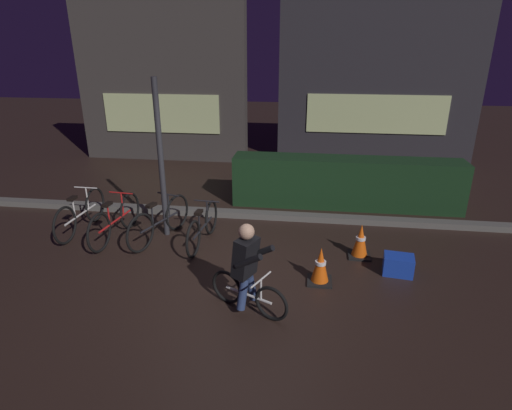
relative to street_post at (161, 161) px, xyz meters
The scene contains 14 objects.
ground_plane 2.41m from the street_post, 37.82° to the right, with size 40.00×40.00×0.00m, color black.
sidewalk_curb 2.28m from the street_post, 32.89° to the left, with size 12.00×0.24×0.12m, color #56544F.
hedge_row 3.95m from the street_post, 29.59° to the left, with size 4.80×0.70×1.06m, color black.
storefront_left 5.66m from the street_post, 108.62° to the left, with size 4.90×0.54×4.67m.
storefront_right 7.52m from the street_post, 53.77° to the left, with size 5.66×0.54×5.12m.
street_post is the anchor object (origin of this frame).
parked_bike_leftmost 1.92m from the street_post, behind, with size 0.46×1.70×0.78m.
parked_bike_left_mid 1.37m from the street_post, 160.80° to the right, with size 0.46×1.71×0.79m.
parked_bike_center_left 1.07m from the street_post, 96.93° to the right, with size 0.60×1.63×0.79m.
parked_bike_center_right 1.36m from the street_post, 21.57° to the right, with size 0.46×1.57×0.72m.
traffic_cone_near 3.28m from the street_post, 24.98° to the right, with size 0.36×0.36×0.56m.
traffic_cone_far 3.65m from the street_post, ahead, with size 0.36×0.36×0.58m.
blue_crate 4.27m from the street_post, 12.75° to the right, with size 0.44×0.32×0.30m, color #193DB7.
cyclist 2.91m from the street_post, 48.94° to the right, with size 1.09×0.66×1.25m.
Camera 1 is at (1.02, -5.52, 3.31)m, focal length 29.22 mm.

